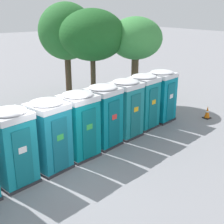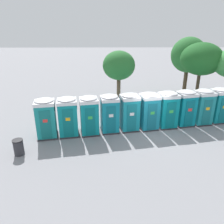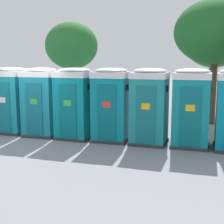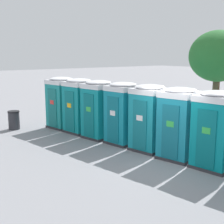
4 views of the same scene
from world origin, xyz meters
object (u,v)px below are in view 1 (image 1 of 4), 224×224
(portapotty_9, at_px, (143,101))
(street_tree_2, at_px, (66,32))
(portapotty_10, at_px, (161,95))
(portapotty_5, at_px, (49,135))
(portapotty_6, at_px, (79,124))
(traffic_cone, at_px, (207,112))
(street_tree_0, at_px, (92,35))
(portapotty_7, at_px, (103,115))
(portapotty_4, at_px, (12,146))
(portapotty_8, at_px, (126,108))
(street_tree_1, at_px, (136,39))

(portapotty_9, xyz_separation_m, street_tree_2, (-0.48, 6.19, 2.77))
(portapotty_10, bearing_deg, portapotty_5, -169.47)
(portapotty_6, height_order, traffic_cone, portapotty_6)
(street_tree_0, bearing_deg, portapotty_9, -89.20)
(portapotty_6, relative_size, portapotty_7, 1.00)
(portapotty_4, xyz_separation_m, portapotty_10, (7.98, 1.40, -0.00))
(portapotty_6, xyz_separation_m, portapotty_9, (3.97, 0.82, 0.00))
(street_tree_2, bearing_deg, portapotty_6, -116.46)
(portapotty_6, height_order, street_tree_2, street_tree_2)
(street_tree_0, relative_size, street_tree_2, 0.94)
(portapotty_6, height_order, portapotty_9, same)
(portapotty_5, bearing_deg, portapotty_8, 10.52)
(portapotty_10, height_order, street_tree_1, street_tree_1)
(portapotty_9, distance_m, portapotty_10, 1.35)
(traffic_cone, bearing_deg, street_tree_0, 123.97)
(street_tree_1, bearing_deg, portapotty_6, -147.55)
(portapotty_9, relative_size, street_tree_1, 0.51)
(street_tree_1, bearing_deg, street_tree_2, 128.48)
(traffic_cone, bearing_deg, portapotty_8, 170.64)
(portapotty_7, bearing_deg, street_tree_2, 72.09)
(portapotty_4, height_order, portapotty_5, same)
(street_tree_1, bearing_deg, portapotty_4, -154.07)
(portapotty_5, xyz_separation_m, street_tree_1, (7.35, 4.06, 2.45))
(portapotty_10, bearing_deg, portapotty_7, -169.91)
(portapotty_5, xyz_separation_m, traffic_cone, (8.74, -0.05, -0.97))
(portapotty_7, bearing_deg, traffic_cone, -5.34)
(portapotty_6, xyz_separation_m, traffic_cone, (7.41, -0.28, -0.97))
(portapotty_6, bearing_deg, portapotty_5, -170.22)
(portapotty_6, xyz_separation_m, portapotty_8, (2.65, 0.51, 0.00))
(portapotty_10, bearing_deg, portapotty_4, -170.03)
(portapotty_4, distance_m, portapotty_7, 4.05)
(portapotty_5, bearing_deg, street_tree_0, 44.56)
(portapotty_6, bearing_deg, portapotty_10, 10.71)
(portapotty_6, bearing_deg, street_tree_2, 63.54)
(portapotty_6, relative_size, portapotty_8, 1.00)
(portapotty_9, relative_size, street_tree_2, 0.44)
(portapotty_4, bearing_deg, portapotty_10, 9.97)
(portapotty_9, distance_m, traffic_cone, 3.75)
(portapotty_4, xyz_separation_m, portapotty_8, (5.32, 0.91, -0.00))
(portapotty_4, height_order, portapotty_7, same)
(portapotty_4, distance_m, portapotty_6, 2.70)
(street_tree_1, bearing_deg, portapotty_8, -135.44)
(portapotty_4, relative_size, portapotty_9, 1.00)
(portapotty_5, xyz_separation_m, portapotty_8, (3.98, 0.74, 0.00))
(portapotty_9, xyz_separation_m, traffic_cone, (3.45, -1.10, -0.97))
(portapotty_5, height_order, street_tree_1, street_tree_1)
(portapotty_6, bearing_deg, traffic_cone, -2.13)
(street_tree_1, bearing_deg, portapotty_10, -104.22)
(street_tree_2, xyz_separation_m, traffic_cone, (3.92, -7.29, -3.74))
(portapotty_4, distance_m, portapotty_5, 1.35)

